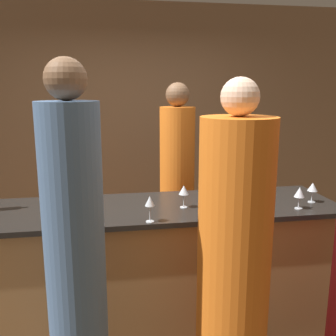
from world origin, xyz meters
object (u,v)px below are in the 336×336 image
(guest_0, at_px, (76,267))
(wine_bottle_0, at_px, (62,204))
(bartender, at_px, (177,193))
(guest_1, at_px, (233,267))
(wine_bottle_1, at_px, (64,185))

(guest_0, xyz_separation_m, wine_bottle_0, (-0.11, 0.45, 0.20))
(bartender, height_order, guest_1, guest_1)
(guest_0, distance_m, guest_1, 0.84)
(bartender, xyz_separation_m, wine_bottle_1, (-0.95, -0.46, 0.23))
(bartender, relative_size, guest_1, 1.00)
(guest_1, relative_size, wine_bottle_0, 5.90)
(bartender, bearing_deg, wine_bottle_0, 47.43)
(guest_0, bearing_deg, wine_bottle_1, 98.75)
(bartender, bearing_deg, guest_0, 60.95)
(guest_0, relative_size, guest_1, 1.05)
(guest_1, distance_m, wine_bottle_1, 1.42)
(wine_bottle_0, bearing_deg, wine_bottle_1, 94.62)
(guest_0, xyz_separation_m, guest_1, (0.84, -0.02, -0.06))
(bartender, relative_size, wine_bottle_0, 5.89)
(guest_0, bearing_deg, guest_1, -1.24)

